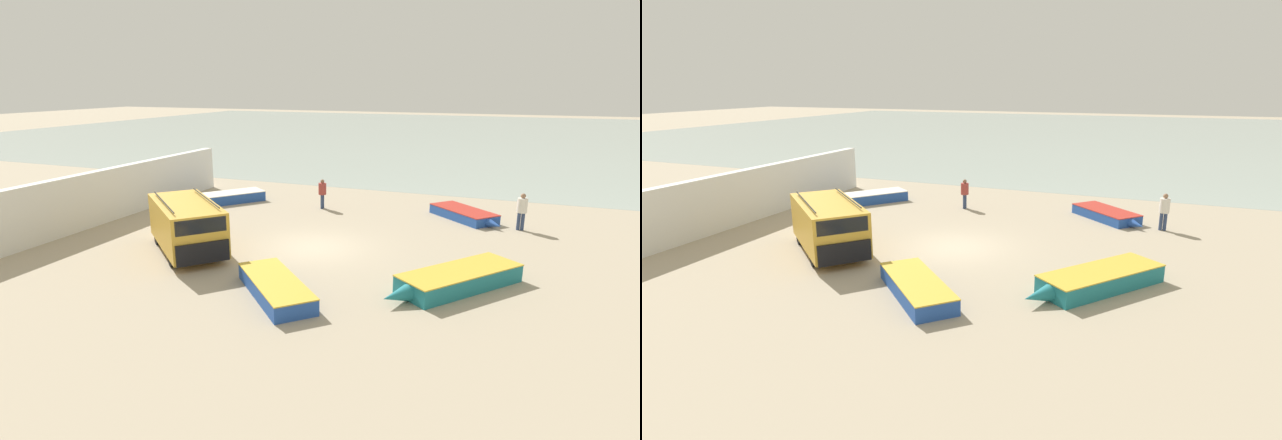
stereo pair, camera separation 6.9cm
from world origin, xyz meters
The scene contains 10 objects.
ground_plane centered at (0.00, 0.00, 0.00)m, with size 200.00×200.00×0.00m, color tan.
sea_water centered at (0.00, 52.00, 0.00)m, with size 120.00×80.00×0.01m, color #99A89E.
harbor_wall centered at (-11.05, 1.00, 1.27)m, with size 0.50×16.27×2.55m, color silver.
parked_van centered at (-4.51, -2.32, 1.13)m, with size 5.03×4.77×2.17m.
fishing_rowboat_0 centered at (6.00, -2.24, 0.31)m, with size 4.15×4.89×0.63m.
fishing_rowboat_1 centered at (-7.57, 5.76, 0.29)m, with size 3.49×4.13×0.57m.
fishing_rowboat_2 centered at (5.36, 6.91, 0.25)m, with size 3.78×3.59×0.49m.
fishing_rowboat_3 centered at (0.61, -4.83, 0.27)m, with size 4.03×4.02×0.55m.
fisherman_0 centered at (-2.08, 6.37, 0.96)m, with size 0.42×0.42×1.60m.
fisherman_1 centered at (7.95, 5.86, 1.04)m, with size 0.46×0.46×1.74m.
Camera 2 is at (7.52, -18.14, 6.57)m, focal length 28.00 mm.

